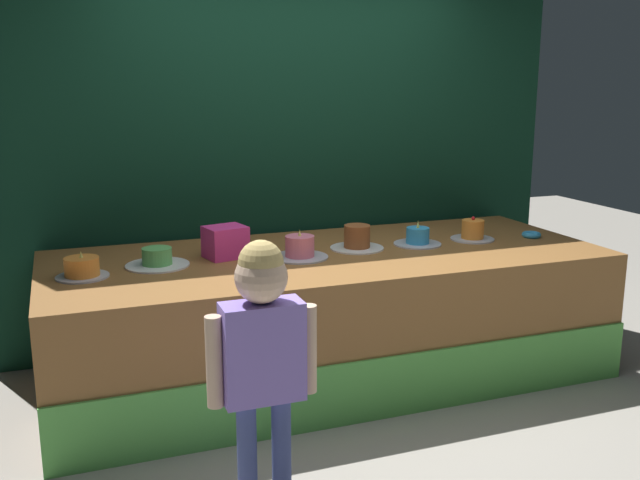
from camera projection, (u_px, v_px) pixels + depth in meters
The scene contains 12 objects.
ground_plane at pixel (372, 419), 3.87m from camera, with size 12.00×12.00×0.00m, color gray.
stage_platform at pixel (329, 315), 4.39m from camera, with size 3.36×1.36×0.78m.
curtain_backdrop at pixel (289, 137), 4.87m from camera, with size 4.00×0.08×2.86m, color black.
child_figure at pixel (262, 343), 2.85m from camera, with size 0.46×0.21×1.20m.
pink_box at pixel (225, 242), 4.18m from camera, with size 0.23×0.19×0.19m, color #E63692.
donut at pixel (531, 235), 4.73m from camera, with size 0.13×0.13×0.04m, color #3399D8.
cake_far_left at pixel (82, 268), 3.76m from camera, with size 0.28×0.28×0.14m.
cake_left at pixel (157, 259), 4.00m from camera, with size 0.36×0.36×0.10m.
cake_center_left at pixel (300, 249), 4.18m from camera, with size 0.34×0.34×0.17m.
cake_center_right at pixel (357, 239), 4.40m from camera, with size 0.33×0.33×0.15m.
cake_right at pixel (418, 238), 4.52m from camera, with size 0.30×0.30×0.16m.
cake_far_right at pixel (473, 231), 4.66m from camera, with size 0.28×0.28×0.16m.
Camera 1 is at (-1.51, -3.24, 1.81)m, focal length 39.81 mm.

